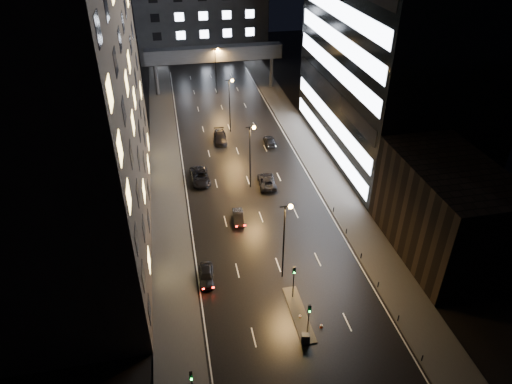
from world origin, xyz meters
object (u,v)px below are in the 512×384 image
at_px(car_away_a, 206,275).
at_px(car_away_c, 200,177).
at_px(car_toward_a, 267,181).
at_px(car_toward_b, 269,141).
at_px(utility_cabinet, 305,338).
at_px(car_away_d, 220,137).
at_px(car_away_b, 238,217).

relative_size(car_away_a, car_away_c, 0.71).
bearing_deg(car_toward_a, car_toward_b, -100.05).
xyz_separation_m(car_toward_b, utility_cabinet, (-6.14, -42.96, 0.04)).
bearing_deg(car_toward_a, utility_cabinet, 89.41).
xyz_separation_m(car_away_d, utility_cabinet, (2.32, -46.02, -0.09)).
height_order(car_away_a, utility_cabinet, car_away_a).
distance_m(car_away_d, utility_cabinet, 46.08).
bearing_deg(car_away_d, utility_cabinet, -83.78).
xyz_separation_m(car_away_a, utility_cabinet, (8.68, -10.85, -0.01)).
bearing_deg(car_away_a, car_away_d, 84.31).
bearing_deg(utility_cabinet, car_away_a, 141.43).
distance_m(car_toward_b, utility_cabinet, 43.40).
xyz_separation_m(car_toward_a, car_toward_b, (3.47, 13.31, -0.07)).
distance_m(car_away_c, car_toward_a, 10.45).
bearing_deg(car_away_b, car_toward_a, 59.90).
bearing_deg(car_away_a, car_toward_a, 63.44).
distance_m(car_away_a, car_toward_a, 21.96).
height_order(car_away_b, car_toward_b, car_toward_b).
distance_m(car_away_b, car_away_d, 24.62).
distance_m(car_away_c, car_toward_b, 16.74).
distance_m(car_away_a, utility_cabinet, 13.89).
relative_size(car_away_a, utility_cabinet, 3.78).
height_order(car_away_a, car_toward_a, car_toward_a).
height_order(car_away_a, car_away_b, car_away_a).
bearing_deg(car_away_a, utility_cabinet, -46.80).
xyz_separation_m(car_away_b, car_toward_a, (5.84, 8.23, 0.10)).
relative_size(car_away_b, car_away_d, 0.71).
relative_size(car_away_d, utility_cabinet, 4.90).
distance_m(car_away_c, car_away_d, 14.00).
height_order(car_away_a, car_toward_b, car_away_a).
bearing_deg(car_away_d, car_away_a, -96.90).
xyz_separation_m(car_away_b, car_away_d, (0.85, 24.60, 0.15)).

